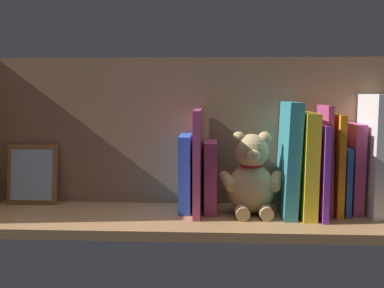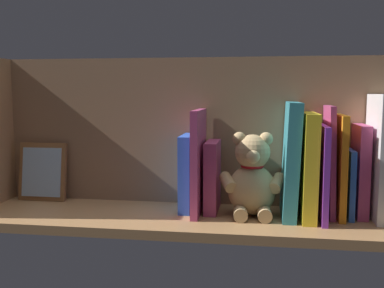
{
  "view_description": "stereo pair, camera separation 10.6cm",
  "coord_description": "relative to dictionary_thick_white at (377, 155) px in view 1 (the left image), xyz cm",
  "views": [
    {
      "loc": [
        -5.43,
        105.74,
        29.34
      ],
      "look_at": [
        0.0,
        0.0,
        17.09
      ],
      "focal_mm": 42.14,
      "sensor_mm": 36.0,
      "label": 1
    },
    {
      "loc": [
        -16.02,
        104.66,
        29.34
      ],
      "look_at": [
        0.0,
        0.0,
        17.09
      ],
      "focal_mm": 42.14,
      "sensor_mm": 36.0,
      "label": 2
    }
  ],
  "objects": [
    {
      "name": "dictionary_thick_white",
      "position": [
        0.0,
        0.0,
        0.0
      ],
      "size": [
        5.75,
        14.81,
        28.86
      ],
      "primitive_type": "cube",
      "color": "white",
      "rests_on": "ground_plane"
    },
    {
      "name": "book_4",
      "position": [
        14.18,
        1.36,
        -3.51
      ],
      "size": [
        1.33,
        17.73,
        21.85
      ],
      "primitive_type": "cube",
      "color": "purple",
      "rests_on": "ground_plane"
    },
    {
      "name": "shelf_back_panel",
      "position": [
        44.36,
        -8.66,
        4.66
      ],
      "size": [
        110.09,
        1.5,
        38.17
      ],
      "primitive_type": "cube",
      "color": "#8B6748",
      "rests_on": "ground_plane"
    },
    {
      "name": "book_1",
      "position": [
        7.66,
        -1.35,
        -6.38
      ],
      "size": [
        1.32,
        12.31,
        16.09
      ],
      "primitive_type": "cube",
      "color": "blue",
      "rests_on": "ground_plane"
    },
    {
      "name": "book_2",
      "position": [
        9.89,
        -0.63,
        -2.38
      ],
      "size": [
        1.53,
        13.76,
        24.1
      ],
      "primitive_type": "cube",
      "color": "orange",
      "rests_on": "ground_plane"
    },
    {
      "name": "book_5",
      "position": [
        17.24,
        1.01,
        -2.15
      ],
      "size": [
        3.44,
        17.04,
        24.59
      ],
      "primitive_type": "cube",
      "rotation": [
        0.0,
        -0.01,
        0.0
      ],
      "color": "yellow",
      "rests_on": "ground_plane"
    },
    {
      "name": "teddy_bear",
      "position": [
        30.14,
        1.62,
        -5.64
      ],
      "size": [
        16.18,
        13.16,
        19.97
      ],
      "rotation": [
        0.0,
        0.0,
        0.06
      ],
      "color": "tan",
      "rests_on": "ground_plane"
    },
    {
      "name": "ground_plane",
      "position": [
        44.36,
        3.13,
        -15.53
      ],
      "size": [
        110.09,
        28.07,
        2.2
      ],
      "primitive_type": "cube",
      "color": "#A87A4C"
    },
    {
      "name": "book_0",
      "position": [
        4.94,
        -1.91,
        -3.56
      ],
      "size": [
        2.53,
        11.2,
        21.73
      ],
      "primitive_type": "cube",
      "color": "#B23F72",
      "rests_on": "ground_plane"
    },
    {
      "name": "book_8",
      "position": [
        43.08,
        0.88,
        -1.86
      ],
      "size": [
        1.72,
        16.78,
        25.13
      ],
      "primitive_type": "cube",
      "color": "#B23F72",
      "rests_on": "ground_plane"
    },
    {
      "name": "picture_frame_leaning",
      "position": [
        86.83,
        -5.39,
        -6.65
      ],
      "size": [
        13.09,
        3.68,
        15.73
      ],
      "color": "brown",
      "rests_on": "ground_plane"
    },
    {
      "name": "book_6",
      "position": [
        21.18,
        0.68,
        -0.93
      ],
      "size": [
        4.07,
        16.38,
        27.09
      ],
      "primitive_type": "cube",
      "rotation": [
        0.0,
        -0.04,
        0.0
      ],
      "color": "teal",
      "rests_on": "ground_plane"
    },
    {
      "name": "book_3",
      "position": [
        12.08,
        -1.33,
        -1.34
      ],
      "size": [
        2.0,
        12.36,
        26.2
      ],
      "primitive_type": "cube",
      "rotation": [
        0.0,
        0.03,
        0.0
      ],
      "color": "#B23F72",
      "rests_on": "ground_plane"
    },
    {
      "name": "book_7",
      "position": [
        39.91,
        -1.2,
        -5.76
      ],
      "size": [
        3.03,
        12.62,
        17.33
      ],
      "primitive_type": "cube",
      "color": "#B23F72",
      "rests_on": "ground_plane"
    },
    {
      "name": "book_9",
      "position": [
        46.16,
        -1.35,
        -5.03
      ],
      "size": [
        2.85,
        12.31,
        18.79
      ],
      "primitive_type": "cube",
      "color": "blue",
      "rests_on": "ground_plane"
    }
  ]
}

